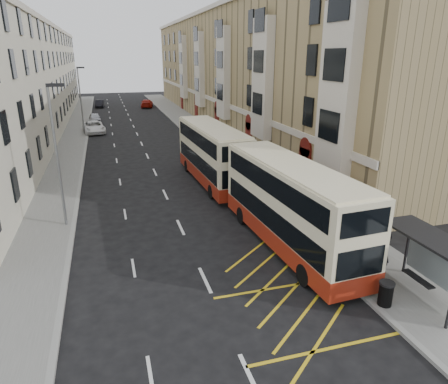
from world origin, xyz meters
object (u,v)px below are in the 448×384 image
object	(u,v)px
car_silver	(95,118)
car_red	(147,103)
street_lamp_near	(57,149)
white_van	(94,127)
pedestrian_mid	(378,236)
double_decker_front	(290,206)
pedestrian_far	(369,269)
litter_bin	(386,293)
double_decker_rear	(212,154)
street_lamp_far	(81,97)
pedestrian_near	(384,254)
car_dark	(100,104)
bus_shelter	(441,257)

from	to	relation	value
car_silver	car_red	distance (m)	18.16
street_lamp_near	white_van	size ratio (longest dim) A/B	1.48
pedestrian_mid	white_van	xyz separation A→B (m)	(-13.93, 38.60, -0.36)
pedestrian_mid	double_decker_front	bearing A→B (deg)	139.99
double_decker_front	pedestrian_far	world-z (taller)	double_decker_front
double_decker_front	litter_bin	size ratio (longest dim) A/B	11.29
street_lamp_near	pedestrian_mid	world-z (taller)	street_lamp_near
double_decker_rear	pedestrian_far	xyz separation A→B (m)	(2.49, -16.56, -1.30)
double_decker_rear	car_silver	xyz separation A→B (m)	(-9.20, 33.29, -1.62)
street_lamp_far	litter_bin	bearing A→B (deg)	-73.19
pedestrian_near	car_dark	world-z (taller)	pedestrian_near
bus_shelter	car_silver	size ratio (longest dim) A/B	1.10
double_decker_rear	car_red	size ratio (longest dim) A/B	2.22
pedestrian_far	car_silver	xyz separation A→B (m)	(-11.68, 49.86, -0.32)
bus_shelter	double_decker_rear	world-z (taller)	double_decker_rear
car_dark	double_decker_front	bearing A→B (deg)	-77.04
pedestrian_near	white_van	world-z (taller)	pedestrian_near
litter_bin	pedestrian_near	world-z (taller)	pedestrian_near
street_lamp_near	street_lamp_far	world-z (taller)	same
bus_shelter	car_silver	xyz separation A→B (m)	(-13.53, 51.53, -1.48)
double_decker_front	white_van	world-z (taller)	double_decker_front
double_decker_front	pedestrian_mid	xyz separation A→B (m)	(3.73, -2.27, -1.19)
pedestrian_far	car_silver	size ratio (longest dim) A/B	0.43
double_decker_rear	white_van	bearing A→B (deg)	108.21
double_decker_front	pedestrian_near	world-z (taller)	double_decker_front
white_van	litter_bin	bearing A→B (deg)	-81.07
pedestrian_far	white_van	world-z (taller)	pedestrian_far
double_decker_rear	white_van	xyz separation A→B (m)	(-9.21, 24.50, -1.53)
litter_bin	white_van	bearing A→B (deg)	105.25
car_silver	street_lamp_near	bearing A→B (deg)	-95.86
street_lamp_far	double_decker_front	bearing A→B (deg)	-72.50
car_silver	pedestrian_near	bearing A→B (deg)	-79.28
white_van	car_silver	world-z (taller)	white_van
litter_bin	white_van	size ratio (longest dim) A/B	0.19
street_lamp_near	litter_bin	world-z (taller)	street_lamp_near
double_decker_front	litter_bin	distance (m)	6.40
litter_bin	white_van	xyz separation A→B (m)	(-11.55, 42.37, 0.08)
pedestrian_near	double_decker_rear	bearing A→B (deg)	-112.42
car_red	car_dark	bearing A→B (deg)	-7.42
car_silver	pedestrian_far	bearing A→B (deg)	-80.96
car_silver	white_van	bearing A→B (deg)	-94.25
litter_bin	pedestrian_far	bearing A→B (deg)	83.59
double_decker_rear	car_silver	size ratio (longest dim) A/B	2.93
double_decker_front	car_red	size ratio (longest dim) A/B	2.24
car_silver	car_dark	world-z (taller)	car_dark
street_lamp_near	car_silver	distance (m)	39.35
street_lamp_near	pedestrian_near	xyz separation A→B (m)	(14.18, -9.88, -3.53)
pedestrian_far	car_dark	world-z (taller)	pedestrian_far
bus_shelter	double_decker_front	size ratio (longest dim) A/B	0.37
street_lamp_near	double_decker_rear	size ratio (longest dim) A/B	0.71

